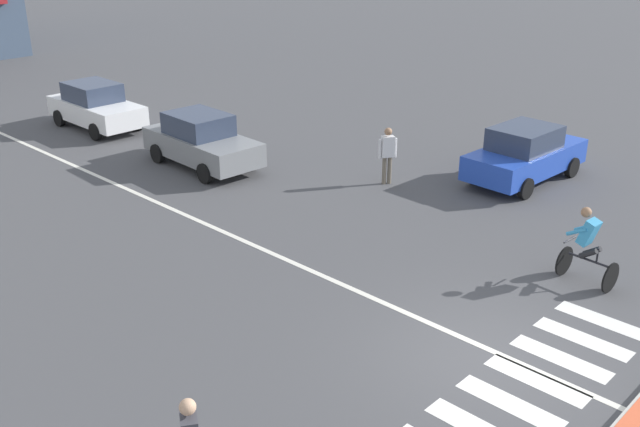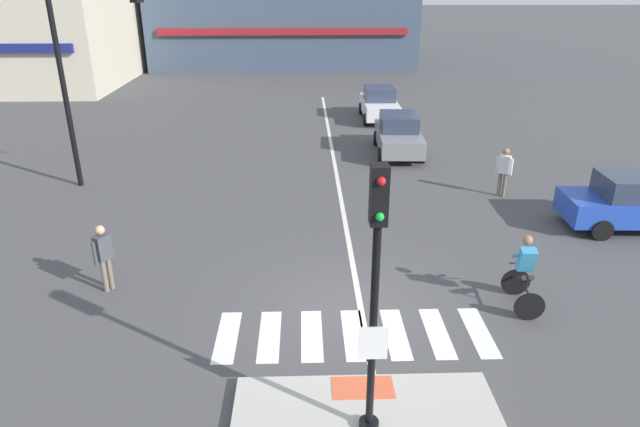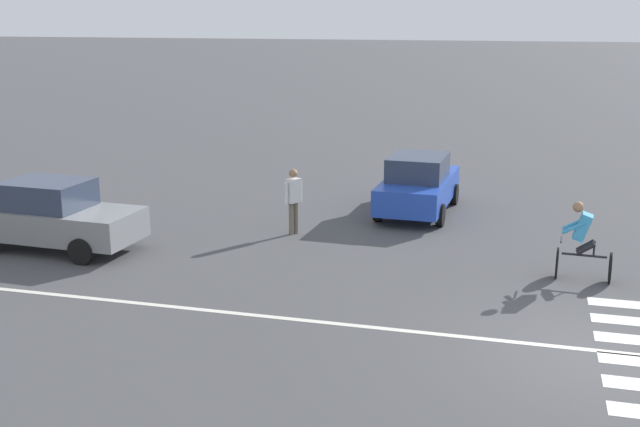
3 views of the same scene
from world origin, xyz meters
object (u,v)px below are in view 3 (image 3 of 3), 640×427
at_px(cyclist, 582,240).
at_px(car_grey_eastbound_far, 52,216).
at_px(car_blue_cross_right, 418,184).
at_px(pedestrian_waiting_far_side, 293,196).

bearing_deg(cyclist, car_grey_eastbound_far, 94.15).
bearing_deg(car_blue_cross_right, car_grey_eastbound_far, 125.86).
height_order(car_grey_eastbound_far, cyclist, cyclist).
distance_m(car_grey_eastbound_far, cyclist, 11.92).
distance_m(cyclist, pedestrian_waiting_far_side, 7.03).
height_order(car_blue_cross_right, cyclist, cyclist).
relative_size(car_grey_eastbound_far, cyclist, 2.49).
xyz_separation_m(car_blue_cross_right, car_grey_eastbound_far, (-5.65, 7.81, 0.00)).
height_order(car_grey_eastbound_far, pedestrian_waiting_far_side, pedestrian_waiting_far_side).
distance_m(car_blue_cross_right, pedestrian_waiting_far_side, 4.02).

